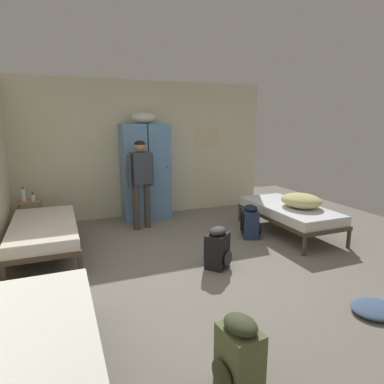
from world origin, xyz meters
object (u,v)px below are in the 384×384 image
(bed_left_rear, at_px, (44,230))
(person_traveler, at_px, (141,176))
(bed_left_front, at_px, (32,346))
(shelf_unit, at_px, (30,214))
(water_bottle, at_px, (23,195))
(lotion_bottle, at_px, (33,197))
(backpack_navy, at_px, (251,222))
(bedding_heap, at_px, (301,200))
(bed_right, at_px, (289,212))
(clothes_pile_denim, at_px, (375,309))
(locker_bank, at_px, (146,170))
(backpack_black, at_px, (218,248))
(backpack_olive, at_px, (238,355))

(bed_left_rear, relative_size, person_traveler, 1.21)
(bed_left_front, relative_size, person_traveler, 1.21)
(shelf_unit, distance_m, bed_left_front, 3.88)
(water_bottle, xyz_separation_m, lotion_bottle, (0.15, -0.06, -0.05))
(lotion_bottle, xyz_separation_m, backpack_navy, (3.33, -1.56, -0.37))
(bed_left_front, distance_m, bedding_heap, 4.48)
(bed_right, relative_size, backpack_navy, 3.45)
(bedding_heap, bearing_deg, clothes_pile_denim, -111.04)
(bed_left_front, height_order, bed_right, same)
(locker_bank, distance_m, bed_left_rear, 2.32)
(bed_left_rear, xyz_separation_m, lotion_bottle, (-0.18, 1.11, 0.25))
(water_bottle, distance_m, backpack_black, 3.51)
(bedding_heap, bearing_deg, water_bottle, 156.92)
(bed_left_front, relative_size, lotion_bottle, 13.53)
(backpack_black, bearing_deg, lotion_bottle, 133.77)
(bed_left_rear, bearing_deg, person_traveler, 23.29)
(shelf_unit, bearing_deg, bed_left_front, -86.30)
(backpack_olive, bearing_deg, shelf_unit, 110.35)
(bedding_heap, bearing_deg, bed_right, 124.65)
(bedding_heap, height_order, clothes_pile_denim, bedding_heap)
(person_traveler, relative_size, backpack_black, 2.86)
(bedding_heap, bearing_deg, backpack_navy, 165.55)
(clothes_pile_denim, bearing_deg, backpack_olive, -169.65)
(bedding_heap, relative_size, clothes_pile_denim, 1.45)
(bed_left_rear, distance_m, bed_left_front, 2.72)
(shelf_unit, relative_size, person_traveler, 0.36)
(shelf_unit, relative_size, bed_right, 0.30)
(backpack_black, bearing_deg, backpack_olive, -112.18)
(locker_bank, distance_m, bedding_heap, 2.93)
(person_traveler, relative_size, lotion_bottle, 11.20)
(bed_left_rear, relative_size, backpack_olive, 3.45)
(bed_left_rear, bearing_deg, backpack_navy, -8.18)
(lotion_bottle, bearing_deg, backpack_olive, -70.30)
(person_traveler, xyz_separation_m, backpack_olive, (-0.23, -3.88, -0.69))
(shelf_unit, bearing_deg, bed_right, -21.88)
(bed_left_front, distance_m, water_bottle, 3.91)
(clothes_pile_denim, bearing_deg, shelf_unit, 130.08)
(water_bottle, bearing_deg, bed_left_front, -85.15)
(backpack_olive, height_order, clothes_pile_denim, backpack_olive)
(bed_left_front, bearing_deg, backpack_black, 33.61)
(bed_left_front, height_order, clothes_pile_denim, bed_left_front)
(water_bottle, relative_size, backpack_navy, 0.44)
(clothes_pile_denim, bearing_deg, backpack_navy, 89.54)
(shelf_unit, xyz_separation_m, clothes_pile_denim, (3.38, -4.02, -0.31))
(bed_right, xyz_separation_m, water_bottle, (-4.20, 1.67, 0.30))
(bed_left_rear, distance_m, backpack_navy, 3.19)
(bedding_heap, bearing_deg, locker_bank, 137.61)
(bed_left_front, height_order, lotion_bottle, lotion_bottle)
(bed_right, bearing_deg, locker_bank, 138.54)
(backpack_navy, distance_m, clothes_pile_denim, 2.43)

